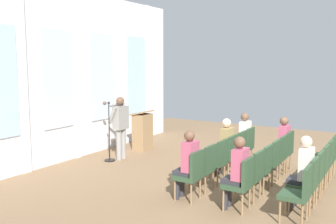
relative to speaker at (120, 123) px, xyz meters
name	(u,v)px	position (x,y,z in m)	size (l,w,h in m)	color
ground_plane	(292,192)	(-0.27, -4.52, -0.96)	(14.71, 14.71, 0.00)	#846647
rear_partition	(81,75)	(-0.23, 1.13, 1.24)	(8.28, 0.14, 4.41)	silver
speaker	(120,123)	(0.00, 0.00, 0.00)	(0.51, 0.69, 1.65)	gray
mic_stand	(110,148)	(-0.30, 0.12, -0.62)	(0.28, 0.28, 1.55)	black
lectern	(143,131)	(1.22, 0.15, -0.41)	(0.60, 0.48, 1.16)	#93724C
chair_r0_c0	(191,172)	(-1.72, -3.02, -0.43)	(0.46, 0.44, 0.94)	olive
audience_r0_c0	(188,161)	(-1.72, -2.94, -0.23)	(0.36, 0.39, 1.32)	#2D2D33
chair_r0_c1	(205,165)	(-1.14, -3.02, -0.43)	(0.46, 0.44, 0.94)	olive
chair_r0_c2	(217,159)	(-0.56, -3.02, -0.43)	(0.46, 0.44, 0.94)	olive
chair_r0_c3	(228,153)	(0.02, -3.02, -0.43)	(0.46, 0.44, 0.94)	olive
audience_r0_c3	(225,144)	(0.02, -2.94, -0.23)	(0.36, 0.39, 1.32)	#2D2D33
chair_r0_c4	(237,148)	(0.60, -3.02, -0.43)	(0.46, 0.44, 0.94)	olive
chair_r0_c5	(246,144)	(1.18, -3.02, -0.43)	(0.46, 0.44, 0.94)	olive
audience_r0_c5	(243,136)	(1.18, -2.94, -0.23)	(0.36, 0.39, 1.31)	#2D2D33
chair_r1_c0	(241,181)	(-1.72, -3.99, -0.43)	(0.46, 0.44, 0.94)	olive
audience_r1_c0	(237,169)	(-1.72, -3.91, -0.24)	(0.36, 0.39, 1.30)	#2D2D33
chair_r1_c1	(253,173)	(-1.14, -3.99, -0.43)	(0.46, 0.44, 0.94)	olive
chair_r1_c2	(262,165)	(-0.56, -3.99, -0.43)	(0.46, 0.44, 0.94)	olive
chair_r1_c3	(271,159)	(0.02, -3.99, -0.43)	(0.46, 0.44, 0.94)	olive
chair_r1_c4	(278,153)	(0.60, -3.99, -0.43)	(0.46, 0.44, 0.94)	olive
chair_r1_c5	(285,148)	(1.18, -3.99, -0.43)	(0.46, 0.44, 0.94)	olive
audience_r1_c5	(282,140)	(1.18, -3.91, -0.24)	(0.36, 0.39, 1.29)	#2D2D33
chair_r2_c0	(299,191)	(-1.72, -4.95, -0.43)	(0.46, 0.44, 0.94)	olive
chair_r2_c1	(307,181)	(-1.14, -4.95, -0.43)	(0.46, 0.44, 0.94)	olive
audience_r2_c1	(303,169)	(-1.14, -4.87, -0.23)	(0.36, 0.39, 1.32)	#2D2D33
chair_r2_c2	(314,173)	(-0.56, -4.95, -0.43)	(0.46, 0.44, 0.94)	olive
chair_r2_c3	(319,165)	(0.02, -4.95, -0.43)	(0.46, 0.44, 0.94)	olive
chair_r2_c4	(325,159)	(0.60, -4.95, -0.43)	(0.46, 0.44, 0.94)	olive
chair_r2_c5	(329,153)	(1.18, -4.95, -0.43)	(0.46, 0.44, 0.94)	olive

